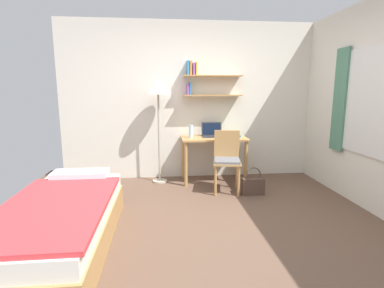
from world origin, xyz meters
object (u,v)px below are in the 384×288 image
handbag (253,185)px  desk (214,145)px  laptop (212,133)px  book_stack (235,135)px  bed (60,224)px  desk_chair (227,158)px  standing_lamp (158,93)px  water_bottle (191,131)px

handbag → desk: bearing=122.7°
laptop → handbag: (0.47, -0.80, -0.66)m
laptop → book_stack: laptop is taller
bed → desk_chair: desk_chair is taller
standing_lamp → handbag: size_ratio=4.08×
bed → desk: bearing=46.8°
desk_chair → desk: bearing=102.2°
desk_chair → standing_lamp: size_ratio=0.54×
bed → desk: (1.82, 1.94, 0.36)m
laptop → water_bottle: size_ratio=1.62×
desk_chair → handbag: size_ratio=2.22×
bed → desk: 2.68m
water_bottle → handbag: size_ratio=0.52×
desk_chair → book_stack: bearing=65.8°
laptop → water_bottle: laptop is taller
bed → standing_lamp: size_ratio=1.23×
bed → desk_chair: (1.93, 1.43, 0.26)m
book_stack → desk_chair: bearing=-114.2°
desk → book_stack: (0.35, 0.04, 0.16)m
desk → book_stack: bearing=6.9°
desk_chair → standing_lamp: standing_lamp is taller
standing_lamp → water_bottle: 0.79m
desk_chair → standing_lamp: bearing=151.7°
water_bottle → book_stack: 0.73m
desk → water_bottle: size_ratio=4.98×
desk → water_bottle: (-0.38, -0.00, 0.24)m
desk_chair → water_bottle: 0.77m
laptop → book_stack: size_ratio=1.39×
desk_chair → laptop: laptop is taller
bed → handbag: bed is taller
desk → laptop: (-0.02, 0.10, 0.20)m
laptop → water_bottle: (-0.36, -0.10, 0.05)m
water_bottle → desk: bearing=0.7°
bed → standing_lamp: (0.94, 1.97, 1.20)m
laptop → water_bottle: bearing=-164.4°
standing_lamp → handbag: bearing=-28.9°
bed → water_bottle: (1.45, 1.93, 0.60)m
desk → handbag: size_ratio=2.61×
standing_lamp → water_bottle: (0.51, -0.04, -0.60)m
book_stack → handbag: book_stack is taller
laptop → water_bottle: 0.38m
desk_chair → bed: bearing=-143.4°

